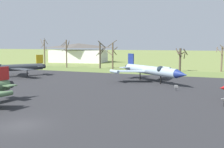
# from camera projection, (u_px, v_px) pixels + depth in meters

# --- Properties ---
(ground_plane) EXTENTS (600.00, 600.00, 0.00)m
(ground_plane) POSITION_uv_depth(u_px,v_px,m) (21.00, 126.00, 23.67)
(ground_plane) COLOR olive
(asphalt_apron) EXTENTS (85.49, 53.66, 0.05)m
(asphalt_apron) POSITION_uv_depth(u_px,v_px,m) (95.00, 94.00, 38.55)
(asphalt_apron) COLOR #28282B
(asphalt_apron) RESTS_ON ground
(grass_verge_strip) EXTENTS (145.49, 12.00, 0.06)m
(grass_verge_strip) POSITION_uv_depth(u_px,v_px,m) (147.00, 72.00, 68.90)
(grass_verge_strip) COLOR #5D7036
(grass_verge_strip) RESTS_ON ground
(info_placard_front_left) EXTENTS (0.67, 0.38, 1.07)m
(info_placard_front_left) POSITION_uv_depth(u_px,v_px,m) (224.00, 101.00, 30.76)
(info_placard_front_left) COLOR black
(info_placard_front_left) RESTS_ON ground
(jet_fighter_front_right) EXTENTS (15.51, 14.41, 5.50)m
(jet_fighter_front_right) POSITION_uv_depth(u_px,v_px,m) (151.00, 70.00, 50.32)
(jet_fighter_front_right) COLOR #8EA3B2
(jet_fighter_front_right) RESTS_ON ground
(info_placard_front_right) EXTENTS (0.65, 0.32, 0.98)m
(info_placard_front_right) POSITION_uv_depth(u_px,v_px,m) (176.00, 87.00, 41.10)
(info_placard_front_right) COLOR black
(info_placard_front_right) RESTS_ON ground
(jet_fighter_rear_center) EXTENTS (11.91, 13.81, 5.00)m
(jet_fighter_rear_center) POSITION_uv_depth(u_px,v_px,m) (12.00, 68.00, 58.65)
(jet_fighter_rear_center) COLOR #33383D
(jet_fighter_rear_center) RESTS_ON ground
(bare_tree_far_left) EXTENTS (2.23, 2.30, 9.50)m
(bare_tree_far_left) POSITION_uv_depth(u_px,v_px,m) (44.00, 52.00, 84.32)
(bare_tree_far_left) COLOR brown
(bare_tree_far_left) RESTS_ON ground
(bare_tree_left_of_center) EXTENTS (2.54, 2.29, 8.95)m
(bare_tree_left_of_center) POSITION_uv_depth(u_px,v_px,m) (66.00, 52.00, 81.62)
(bare_tree_left_of_center) COLOR brown
(bare_tree_left_of_center) RESTS_ON ground
(bare_tree_center) EXTENTS (3.17, 3.61, 8.59)m
(bare_tree_center) POSITION_uv_depth(u_px,v_px,m) (100.00, 54.00, 78.89)
(bare_tree_center) COLOR #42382D
(bare_tree_center) RESTS_ON ground
(bare_tree_right_of_center) EXTENTS (3.39, 3.47, 8.84)m
(bare_tree_right_of_center) POSITION_uv_depth(u_px,v_px,m) (113.00, 55.00, 76.72)
(bare_tree_right_of_center) COLOR brown
(bare_tree_right_of_center) RESTS_ON ground
(bare_tree_far_right) EXTENTS (3.30, 3.28, 6.41)m
(bare_tree_far_right) POSITION_uv_depth(u_px,v_px,m) (181.00, 58.00, 70.57)
(bare_tree_far_right) COLOR #42382D
(bare_tree_far_right) RESTS_ON ground
(bare_tree_backdrop_extra) EXTENTS (2.49, 3.14, 7.44)m
(bare_tree_backdrop_extra) POSITION_uv_depth(u_px,v_px,m) (221.00, 58.00, 69.95)
(bare_tree_backdrop_extra) COLOR brown
(bare_tree_backdrop_extra) RESTS_ON ground
(visitor_building) EXTENTS (24.61, 16.39, 7.89)m
(visitor_building) POSITION_uv_depth(u_px,v_px,m) (79.00, 53.00, 107.52)
(visitor_building) COLOR silver
(visitor_building) RESTS_ON ground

